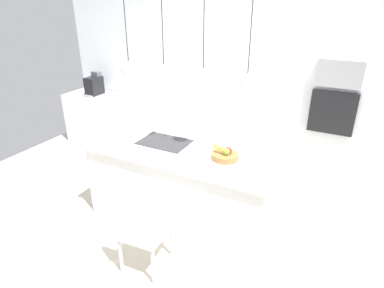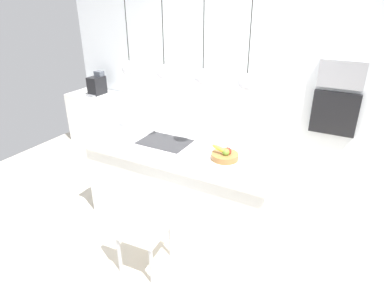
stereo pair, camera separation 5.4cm
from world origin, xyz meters
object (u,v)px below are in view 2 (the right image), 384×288
coffee_machine (97,85)px  chair_near (140,228)px  microwave (342,74)px  fruit_bowl (225,155)px  oven (334,113)px

coffee_machine → chair_near: (2.49, -2.18, -0.55)m
coffee_machine → microwave: 3.81m
fruit_bowl → oven: size_ratio=0.49×
oven → chair_near: 2.84m
microwave → oven: 0.50m
coffee_machine → oven: (3.77, 0.30, 0.01)m
microwave → chair_near: bearing=-117.4°
fruit_bowl → oven: 1.84m
coffee_machine → chair_near: size_ratio=0.44×
coffee_machine → chair_near: 3.35m
coffee_machine → oven: size_ratio=0.68×
fruit_bowl → oven: oven is taller
fruit_bowl → microwave: (0.82, 1.65, 0.57)m
fruit_bowl → chair_near: fruit_bowl is taller
oven → fruit_bowl: bearing=-116.3°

